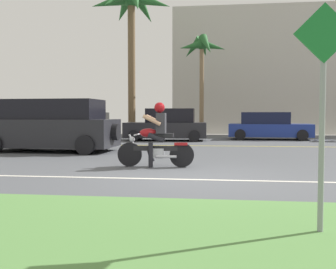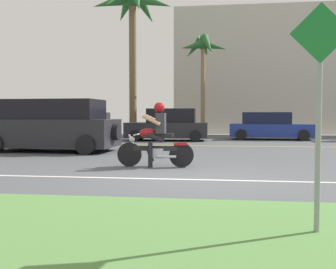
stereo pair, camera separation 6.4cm
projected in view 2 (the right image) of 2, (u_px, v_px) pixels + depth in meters
name	position (u px, v px, depth m)	size (l,w,h in m)	color
ground	(201.00, 162.00, 11.01)	(56.00, 30.00, 0.04)	#4C4F54
grass_median	(167.00, 241.00, 3.98)	(56.00, 3.80, 0.06)	#548442
lane_line_near	(193.00, 180.00, 7.93)	(50.40, 0.12, 0.01)	silver
lane_line_far	(207.00, 146.00, 16.58)	(50.40, 0.12, 0.01)	yellow
motorcyclist	(156.00, 140.00, 9.87)	(1.92, 0.63, 1.61)	black
suv_nearby	(54.00, 126.00, 14.08)	(4.74, 2.36, 1.84)	#232328
parked_car_0	(85.00, 126.00, 21.59)	(3.88, 2.08, 1.43)	#232328
parked_car_1	(168.00, 126.00, 20.07)	(4.13, 2.08, 1.61)	#232328
parked_car_2	(270.00, 127.00, 20.85)	(4.37, 2.10, 1.43)	navy
palm_tree_0	(132.00, 9.00, 22.77)	(4.78, 4.51, 8.96)	brown
palm_tree_2	(203.00, 52.00, 23.42)	(2.88, 2.83, 6.01)	#846B4C
motorcyclist_distant	(98.00, 131.00, 17.56)	(1.40, 0.94, 1.35)	black
street_sign	(319.00, 96.00, 4.13)	(0.62, 0.06, 2.45)	gray
building_far	(328.00, 72.00, 27.59)	(21.22, 4.00, 8.61)	#BCB7AD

